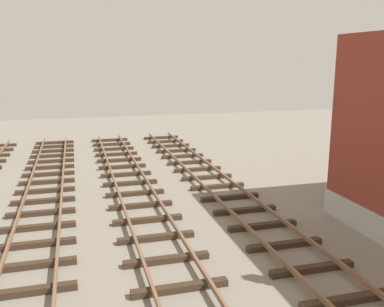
{
  "coord_description": "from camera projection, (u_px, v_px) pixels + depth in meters",
  "views": [
    {
      "loc": [
        -4.59,
        -3.8,
        5.71
      ],
      "look_at": [
        -0.23,
        11.89,
        2.1
      ],
      "focal_mm": 39.67,
      "sensor_mm": 36.0,
      "label": 1
    }
  ],
  "objects": []
}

